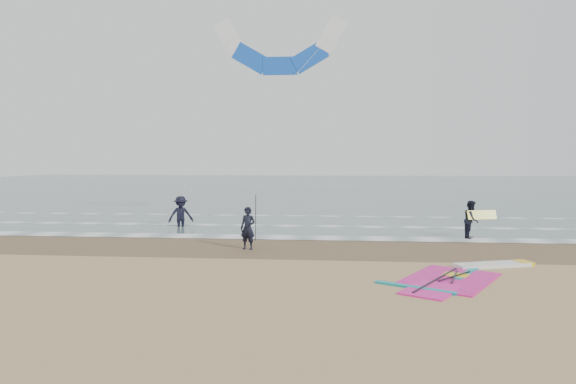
# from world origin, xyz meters

# --- Properties ---
(ground) EXTENTS (120.00, 120.00, 0.00)m
(ground) POSITION_xyz_m (0.00, 0.00, 0.00)
(ground) COLOR tan
(ground) RESTS_ON ground
(sea_water) EXTENTS (120.00, 80.00, 0.02)m
(sea_water) POSITION_xyz_m (0.00, 48.00, 0.01)
(sea_water) COLOR #47605E
(sea_water) RESTS_ON ground
(wet_sand_band) EXTENTS (120.00, 5.00, 0.01)m
(wet_sand_band) POSITION_xyz_m (0.00, 6.00, 0.00)
(wet_sand_band) COLOR brown
(wet_sand_band) RESTS_ON ground
(foam_waterline) EXTENTS (120.00, 9.15, 0.02)m
(foam_waterline) POSITION_xyz_m (0.00, 10.44, 0.03)
(foam_waterline) COLOR white
(foam_waterline) RESTS_ON ground
(windsurf_rig) EXTENTS (5.24, 4.96, 0.13)m
(windsurf_rig) POSITION_xyz_m (4.01, 1.56, 0.03)
(windsurf_rig) COLOR white
(windsurf_rig) RESTS_ON ground
(person_standing) EXTENTS (0.67, 0.54, 1.62)m
(person_standing) POSITION_xyz_m (-2.99, 5.30, 0.81)
(person_standing) COLOR black
(person_standing) RESTS_ON ground
(person_walking) EXTENTS (0.90, 0.98, 1.63)m
(person_walking) POSITION_xyz_m (6.06, 8.76, 0.82)
(person_walking) COLOR black
(person_walking) RESTS_ON ground
(person_wading) EXTENTS (1.41, 1.16, 1.90)m
(person_wading) POSITION_xyz_m (-7.37, 11.14, 0.95)
(person_wading) COLOR black
(person_wading) RESTS_ON ground
(held_pole) EXTENTS (0.17, 0.86, 1.82)m
(held_pole) POSITION_xyz_m (-2.69, 5.30, 1.18)
(held_pole) COLOR black
(held_pole) RESTS_ON ground
(carried_kiteboard) EXTENTS (1.30, 0.51, 0.39)m
(carried_kiteboard) POSITION_xyz_m (6.46, 8.66, 1.03)
(carried_kiteboard) COLOR yellow
(carried_kiteboard) RESTS_ON ground
(surf_kite) EXTENTS (8.28, 2.54, 9.57)m
(surf_kite) POSITION_xyz_m (-2.68, 13.59, 9.05)
(surf_kite) COLOR white
(surf_kite) RESTS_ON ground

